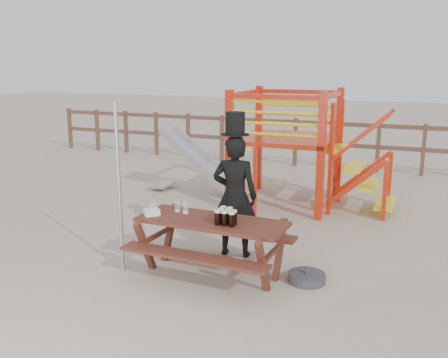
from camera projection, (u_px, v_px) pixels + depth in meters
ground at (189, 274)px, 6.16m from camera, size 60.00×60.00×0.00m
back_fence at (315, 138)px, 12.29m from camera, size 15.09×0.09×1.20m
playground_fort at (282, 146)px, 9.09m from camera, size 4.71×1.84×2.10m
picnic_table at (212, 240)px, 6.07m from camera, size 1.85×1.31×0.70m
man_with_hat at (235, 193)px, 6.60m from camera, size 0.65×0.48×1.94m
metal_pole at (119, 189)px, 6.06m from camera, size 0.05×0.05×2.10m
parasol_base at (307, 278)px, 5.93m from camera, size 0.45×0.45×0.19m
paper_bag at (152, 212)px, 6.17m from camera, size 0.23×0.23×0.08m
stout_pints at (226, 216)px, 5.85m from camera, size 0.26×0.26×0.17m
empty_glasses at (172, 208)px, 6.25m from camera, size 0.42×0.31×0.15m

